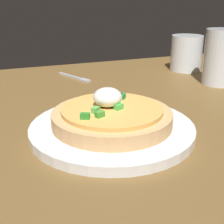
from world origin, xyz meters
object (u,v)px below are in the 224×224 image
(plate, at_px, (112,129))
(fork, at_px, (76,78))
(cup_near, at_px, (186,55))
(pizza, at_px, (112,115))
(cup_far, at_px, (220,59))

(plate, distance_m, fork, 0.33)
(cup_near, height_order, fork, cup_near)
(pizza, xyz_separation_m, cup_near, (0.33, 0.31, 0.01))
(plate, height_order, cup_far, cup_far)
(pizza, height_order, cup_far, cup_far)
(plate, xyz_separation_m, fork, (0.03, 0.33, -0.00))
(pizza, height_order, fork, pizza)
(plate, relative_size, cup_near, 2.66)
(pizza, xyz_separation_m, cup_far, (0.33, 0.17, 0.03))
(plate, bearing_deg, pizza, 116.70)
(cup_far, bearing_deg, fork, 151.50)
(cup_far, bearing_deg, cup_near, 87.54)
(pizza, bearing_deg, cup_far, 26.90)
(pizza, bearing_deg, fork, 84.71)
(plate, bearing_deg, cup_near, 42.95)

